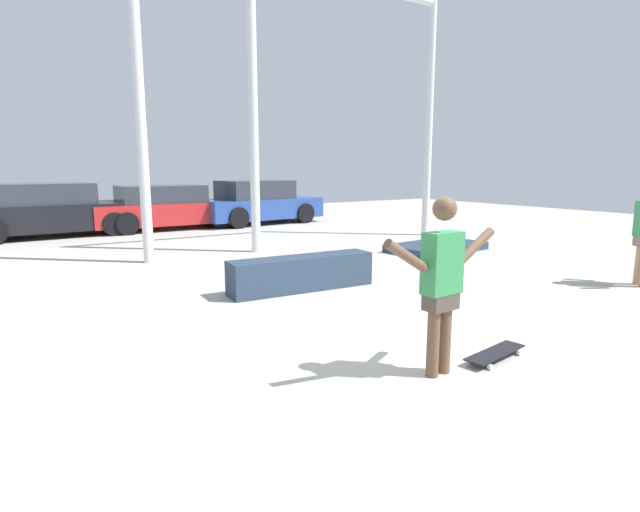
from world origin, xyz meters
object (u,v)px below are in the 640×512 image
object	(u,v)px
grind_box	(302,273)
parked_car_black	(49,211)
skateboarder	(442,277)
parked_car_red	(166,208)
skateboard	(495,353)
manual_pad	(436,247)
parked_car_blue	(258,203)

from	to	relation	value
grind_box	parked_car_black	size ratio (longest dim) A/B	0.50
skateboarder	parked_car_red	size ratio (longest dim) A/B	0.36
skateboard	manual_pad	xyz separation A→B (m)	(4.29, 4.95, 0.02)
parked_car_black	parked_car_red	world-z (taller)	parked_car_black
parked_car_black	parked_car_red	size ratio (longest dim) A/B	1.04
skateboard	manual_pad	world-z (taller)	manual_pad
skateboarder	skateboard	bearing A→B (deg)	-6.70
skateboarder	grind_box	xyz separation A→B (m)	(0.59, 3.41, -0.65)
parked_car_blue	grind_box	bearing A→B (deg)	-117.34
grind_box	manual_pad	size ratio (longest dim) A/B	1.03
skateboard	parked_car_black	bearing A→B (deg)	94.50
skateboarder	skateboard	size ratio (longest dim) A/B	1.95
skateboard	skateboarder	bearing A→B (deg)	167.82
manual_pad	parked_car_red	bearing A→B (deg)	118.07
skateboarder	grind_box	size ratio (longest dim) A/B	0.70
parked_car_blue	manual_pad	bearing A→B (deg)	-88.14
skateboarder	manual_pad	xyz separation A→B (m)	(5.03, 4.90, -0.82)
skateboard	manual_pad	bearing A→B (deg)	40.83
grind_box	skateboard	bearing A→B (deg)	-87.59
parked_car_red	parked_car_blue	world-z (taller)	parked_car_blue
manual_pad	skateboarder	bearing A→B (deg)	-135.75
grind_box	manual_pad	world-z (taller)	grind_box
grind_box	manual_pad	bearing A→B (deg)	18.50
parked_car_red	grind_box	bearing A→B (deg)	-92.93
skateboard	parked_car_red	bearing A→B (deg)	80.17
parked_car_red	manual_pad	bearing A→B (deg)	-61.75
grind_box	parked_car_blue	distance (m)	9.40
grind_box	parked_car_black	distance (m)	9.33
skateboarder	parked_car_red	world-z (taller)	skateboarder
grind_box	parked_car_red	bearing A→B (deg)	86.89
skateboard	parked_car_red	world-z (taller)	parked_car_red
skateboard	parked_car_blue	xyz separation A→B (m)	(3.37, 12.18, 0.62)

